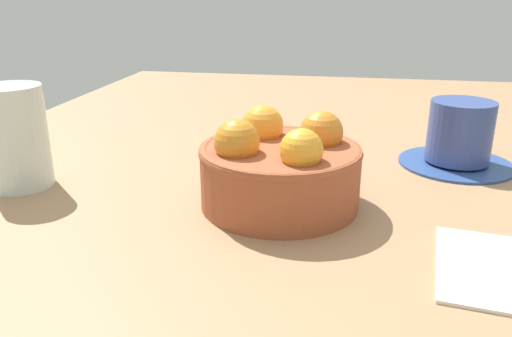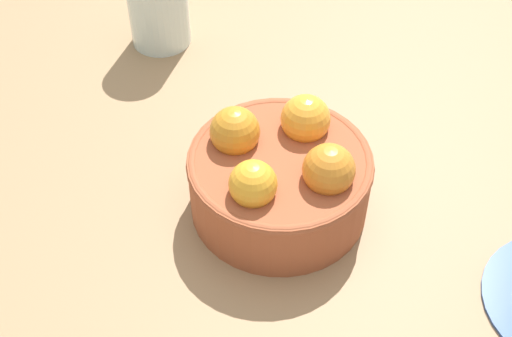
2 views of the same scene
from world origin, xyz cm
name	(u,v)px [view 2 (image 2 of 2)]	position (x,y,z in cm)	size (l,w,h in cm)	color
ground_plane	(278,221)	(0.00, 0.00, -2.16)	(152.26, 91.15, 4.33)	#997551
terracotta_bowl	(280,175)	(-0.04, -0.03, 3.93)	(15.83, 15.83, 9.16)	#9E4C2D
water_glass	(154,0)	(0.36, -28.35, 5.49)	(6.72, 6.72, 10.98)	silver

